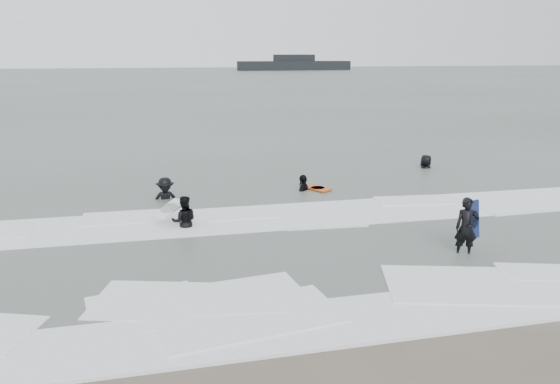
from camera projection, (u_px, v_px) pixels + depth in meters
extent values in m
plane|color=brown|center=(334.00, 308.00, 10.76)|extent=(320.00, 320.00, 0.00)
plane|color=#47544C|center=(179.00, 83.00, 86.38)|extent=(320.00, 320.00, 0.00)
imported|color=black|center=(464.00, 256.00, 13.48)|extent=(0.63, 0.51, 1.51)
imported|color=black|center=(185.00, 228.00, 15.59)|extent=(0.76, 0.60, 1.50)
imported|color=black|center=(166.00, 201.00, 18.43)|extent=(1.10, 0.67, 1.66)
imported|color=black|center=(303.00, 191.00, 19.74)|extent=(0.92, 1.10, 1.76)
imported|color=black|center=(426.00, 169.00, 23.41)|extent=(1.03, 0.96, 1.77)
cube|color=white|center=(344.00, 321.00, 10.18)|extent=(30.03, 2.32, 0.07)
cube|color=white|center=(273.00, 218.00, 16.42)|extent=(30.00, 2.60, 0.09)
cube|color=black|center=(294.00, 66.00, 141.70)|extent=(29.20, 5.21, 2.29)
cube|color=black|center=(294.00, 58.00, 141.20)|extent=(10.43, 3.13, 1.67)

